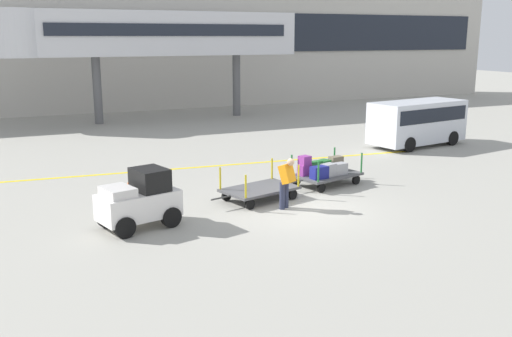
# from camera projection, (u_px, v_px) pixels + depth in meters

# --- Properties ---
(ground_plane) EXTENTS (120.00, 120.00, 0.00)m
(ground_plane) POSITION_uv_depth(u_px,v_px,m) (298.00, 209.00, 17.04)
(ground_plane) COLOR #9E9B91
(apron_lead_line) EXTENTS (19.81, 1.86, 0.01)m
(apron_lead_line) POSITION_uv_depth(u_px,v_px,m) (188.00, 168.00, 22.36)
(apron_lead_line) COLOR yellow
(apron_lead_line) RESTS_ON ground_plane
(terminal_building) EXTENTS (63.15, 2.51, 9.70)m
(terminal_building) POSITION_uv_depth(u_px,v_px,m) (119.00, 39.00, 39.02)
(terminal_building) COLOR #BCB7AD
(terminal_building) RESTS_ON ground_plane
(jet_bridge) EXTENTS (18.12, 3.00, 6.51)m
(jet_bridge) POSITION_uv_depth(u_px,v_px,m) (141.00, 34.00, 33.69)
(jet_bridge) COLOR silver
(jet_bridge) RESTS_ON ground_plane
(baggage_tug) EXTENTS (2.31, 1.67, 1.58)m
(baggage_tug) POSITION_uv_depth(u_px,v_px,m) (140.00, 200.00, 15.26)
(baggage_tug) COLOR white
(baggage_tug) RESTS_ON ground_plane
(baggage_cart_lead) EXTENTS (3.09, 1.94, 1.10)m
(baggage_cart_lead) POSITION_uv_depth(u_px,v_px,m) (259.00, 189.00, 17.90)
(baggage_cart_lead) COLOR #4C4C4F
(baggage_cart_lead) RESTS_ON ground_plane
(baggage_cart_middle) EXTENTS (3.09, 1.94, 1.10)m
(baggage_cart_middle) POSITION_uv_depth(u_px,v_px,m) (324.00, 171.00, 19.67)
(baggage_cart_middle) COLOR #4C4C4F
(baggage_cart_middle) RESTS_ON ground_plane
(baggage_handler) EXTENTS (0.55, 0.56, 1.56)m
(baggage_handler) POSITION_uv_depth(u_px,v_px,m) (286.00, 181.00, 16.88)
(baggage_handler) COLOR #2D334C
(baggage_handler) RESTS_ON ground_plane
(shuttle_van) EXTENTS (5.04, 2.65, 2.10)m
(shuttle_van) POSITION_uv_depth(u_px,v_px,m) (418.00, 120.00, 26.70)
(shuttle_van) COLOR silver
(shuttle_van) RESTS_ON ground_plane
(safety_cone_near) EXTENTS (0.36, 0.36, 0.55)m
(safety_cone_near) POSITION_uv_depth(u_px,v_px,m) (130.00, 184.00, 18.81)
(safety_cone_near) COLOR #EA590F
(safety_cone_near) RESTS_ON ground_plane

